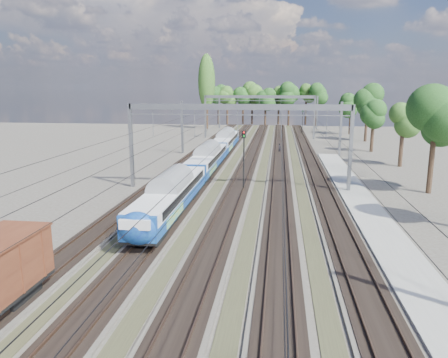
# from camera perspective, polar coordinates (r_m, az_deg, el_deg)

# --- Properties ---
(track_bed) EXTENTS (21.00, 130.00, 0.34)m
(track_bed) POSITION_cam_1_polar(r_m,az_deg,el_deg) (61.11, 3.09, 1.91)
(track_bed) COLOR #47423A
(track_bed) RESTS_ON ground
(platform) EXTENTS (3.00, 70.00, 0.30)m
(platform) POSITION_cam_1_polar(r_m,az_deg,el_deg) (37.39, 18.90, -5.13)
(platform) COLOR gray
(platform) RESTS_ON ground
(catenary) EXTENTS (25.65, 130.00, 9.00)m
(catenary) POSITION_cam_1_polar(r_m,az_deg,el_deg) (67.97, 3.91, 8.27)
(catenary) COLOR slate
(catenary) RESTS_ON ground
(tree_belt) EXTENTS (39.00, 98.76, 12.01)m
(tree_belt) POSITION_cam_1_polar(r_m,az_deg,el_deg) (106.74, 8.43, 10.43)
(tree_belt) COLOR black
(tree_belt) RESTS_ON ground
(poplar) EXTENTS (4.40, 4.40, 19.04)m
(poplar) POSITION_cam_1_polar(r_m,az_deg,el_deg) (114.58, -2.28, 12.51)
(poplar) COLOR black
(poplar) RESTS_ON ground
(emu_train) EXTENTS (2.65, 56.20, 3.88)m
(emu_train) POSITION_cam_1_polar(r_m,az_deg,el_deg) (54.17, -2.21, 2.97)
(emu_train) COLOR black
(emu_train) RESTS_ON ground
(worker) EXTENTS (0.60, 0.70, 1.63)m
(worker) POSITION_cam_1_polar(r_m,az_deg,el_deg) (72.76, 7.30, 4.02)
(worker) COLOR black
(worker) RESTS_ON ground
(signal_near) EXTENTS (0.45, 0.41, 6.33)m
(signal_near) POSITION_cam_1_polar(r_m,az_deg,el_deg) (45.33, 2.61, 3.41)
(signal_near) COLOR black
(signal_near) RESTS_ON ground
(signal_far) EXTENTS (0.37, 0.34, 5.88)m
(signal_far) POSITION_cam_1_polar(r_m,az_deg,el_deg) (102.07, 10.22, 7.81)
(signal_far) COLOR black
(signal_far) RESTS_ON ground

